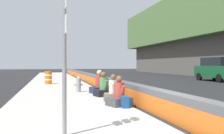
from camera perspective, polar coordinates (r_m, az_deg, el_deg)
The scene contains 12 objects.
ground_plane at distance 7.23m, azimuth 13.43°, elevation -12.37°, with size 160.00×160.00×0.00m, color #232326.
sidewalk_strip at distance 6.47m, azimuth -8.48°, elevation -13.29°, with size 80.00×4.40×0.14m, color #B5B2A8.
jersey_barrier at distance 7.15m, azimuth 13.41°, elevation -9.06°, with size 76.00×0.45×0.85m.
route_sign_post at distance 5.28m, azimuth -10.78°, elevation 7.24°, with size 0.44×0.09×3.60m.
fire_hydrant at distance 13.48m, azimuth -7.63°, elevation -3.78°, with size 0.26×0.46×0.88m.
seated_person_foreground at distance 8.99m, azimuth 1.62°, elevation -6.70°, with size 0.88×0.95×1.08m.
seated_person_middle at distance 10.25m, azimuth 0.32°, elevation -5.80°, with size 0.83×0.92×1.08m.
seated_person_rear at distance 11.67m, azimuth -1.89°, elevation -4.94°, with size 0.84×0.94×1.13m.
seated_person_far at distance 12.87m, azimuth -2.89°, elevation -4.32°, with size 0.93×1.02×1.20m.
backpack at distance 8.59m, azimuth 3.01°, elevation -8.01°, with size 0.32×0.28×0.40m.
construction_barrel at distance 19.45m, azimuth -14.33°, elevation -2.35°, with size 0.54×0.54×0.95m.
parked_car_fourth at distance 25.88m, azimuth 22.91°, elevation -0.40°, with size 4.80×2.06×2.28m.
Camera 1 is at (-6.25, 3.27, 1.62)m, focal length 40.03 mm.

